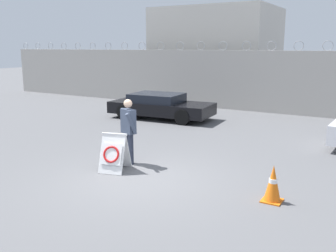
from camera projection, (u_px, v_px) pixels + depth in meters
The scene contains 7 objects.
ground_plane at pixel (141, 179), 9.24m from camera, with size 90.00×90.00×0.00m, color #5B5B5E.
perimeter_wall at pixel (270, 82), 18.32m from camera, with size 36.00×0.30×3.48m.
building_block at pixel (216, 53), 24.33m from camera, with size 7.26×5.54×5.59m.
barricade_sign at pixel (114, 152), 9.79m from camera, with size 0.84×0.93×1.01m.
security_guard at pixel (128, 128), 10.30m from camera, with size 0.64×0.54×1.82m.
traffic_cone_near at pixel (273, 184), 7.85m from camera, with size 0.41×0.41×0.80m.
parked_car_front_coupe at pixel (160, 106), 16.92m from camera, with size 4.76×2.28×1.13m.
Camera 1 is at (5.04, -7.21, 3.22)m, focal length 40.00 mm.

